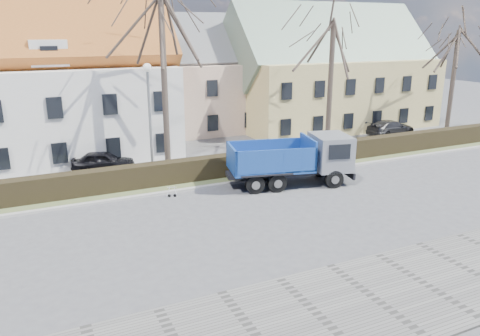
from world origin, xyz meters
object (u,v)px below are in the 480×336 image
cart_frame (168,192)px  parked_car_a (103,161)px  parked_car_b (391,128)px  streetlight (150,124)px  dump_truck (286,160)px

cart_frame → parked_car_a: (-2.32, 6.31, 0.33)m
cart_frame → parked_car_b: bearing=17.5°
parked_car_a → parked_car_b: (23.61, 0.39, 0.01)m
streetlight → dump_truck: bearing=-29.7°
streetlight → parked_car_b: (21.31, 3.67, -2.80)m
dump_truck → parked_car_b: (14.55, 7.53, -0.80)m
dump_truck → streetlight: 8.03m
dump_truck → parked_car_b: bearing=40.1°
dump_truck → cart_frame: bearing=-174.2°
cart_frame → parked_car_a: 6.73m
dump_truck → cart_frame: 6.89m
parked_car_b → dump_truck: bearing=112.4°
streetlight → parked_car_a: 4.89m
dump_truck → streetlight: size_ratio=1.05×
parked_car_a → parked_car_b: 23.61m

